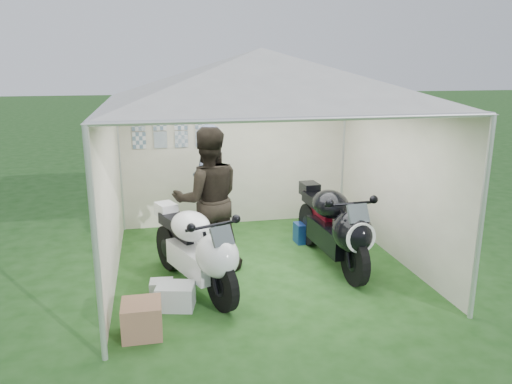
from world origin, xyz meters
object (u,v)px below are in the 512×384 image
at_px(person_blue_jacket, 207,182).
at_px(crate_0, 176,296).
at_px(paddock_stand, 308,232).
at_px(motorcycle_black, 335,225).
at_px(crate_1, 142,319).
at_px(person_dark_jacket, 208,200).
at_px(motorcycle_white, 197,248).
at_px(canopy_tent, 261,81).
at_px(crate_2, 162,288).
at_px(equipment_box, 323,217).

relative_size(person_blue_jacket, crate_0, 4.31).
relative_size(paddock_stand, crate_0, 0.98).
bearing_deg(motorcycle_black, crate_1, -156.39).
distance_m(paddock_stand, crate_1, 3.51).
relative_size(person_dark_jacket, crate_0, 4.61).
distance_m(person_blue_jacket, crate_0, 2.61).
height_order(motorcycle_white, person_blue_jacket, person_blue_jacket).
height_order(canopy_tent, motorcycle_black, canopy_tent).
bearing_deg(crate_2, motorcycle_white, 8.23).
bearing_deg(crate_2, canopy_tent, 28.13).
height_order(person_blue_jacket, crate_1, person_blue_jacket).
bearing_deg(equipment_box, crate_0, -138.97).
bearing_deg(person_dark_jacket, crate_0, 62.22).
relative_size(paddock_stand, equipment_box, 0.86).
xyz_separation_m(paddock_stand, crate_0, (-2.21, -1.82, -0.02)).
distance_m(person_blue_jacket, crate_2, 2.37).
bearing_deg(crate_0, person_blue_jacket, 74.64).
bearing_deg(person_blue_jacket, motorcycle_white, 13.62).
xyz_separation_m(motorcycle_black, crate_0, (-2.27, -0.81, -0.47)).
bearing_deg(crate_2, crate_0, -64.79).
xyz_separation_m(equipment_box, crate_2, (-2.79, -1.96, -0.14)).
distance_m(motorcycle_black, equipment_box, 1.57).
xyz_separation_m(motorcycle_white, crate_1, (-0.68, -0.95, -0.39)).
xyz_separation_m(paddock_stand, crate_1, (-2.59, -2.36, 0.03)).
bearing_deg(crate_2, person_blue_jacket, 68.40).
relative_size(motorcycle_white, equipment_box, 4.06).
xyz_separation_m(person_blue_jacket, equipment_box, (1.97, -0.11, -0.69)).
height_order(equipment_box, crate_1, equipment_box).
distance_m(motorcycle_white, crate_2, 0.66).
relative_size(canopy_tent, person_blue_jacket, 3.03).
distance_m(motorcycle_black, person_dark_jacket, 1.81).
relative_size(canopy_tent, crate_0, 13.07).
relative_size(person_dark_jacket, crate_2, 7.15).
distance_m(person_blue_jacket, equipment_box, 2.09).
bearing_deg(crate_1, motorcycle_black, 27.07).
xyz_separation_m(crate_0, crate_2, (-0.16, 0.34, -0.04)).
bearing_deg(canopy_tent, person_blue_jacket, 114.76).
xyz_separation_m(canopy_tent, crate_1, (-1.64, -1.64, -2.39)).
height_order(equipment_box, crate_0, equipment_box).
distance_m(equipment_box, crate_1, 4.14).
bearing_deg(equipment_box, canopy_tent, -138.89).
bearing_deg(crate_0, motorcycle_black, 19.65).
bearing_deg(motorcycle_white, canopy_tent, 14.41).
distance_m(motorcycle_black, person_blue_jacket, 2.29).
distance_m(canopy_tent, person_blue_jacket, 2.18).
bearing_deg(motorcycle_white, crate_0, -148.36).
xyz_separation_m(canopy_tent, person_blue_jacket, (-0.60, 1.31, -1.64)).
distance_m(canopy_tent, crate_1, 3.33).
xyz_separation_m(person_dark_jacket, crate_2, (-0.68, -0.77, -0.89)).
xyz_separation_m(paddock_stand, person_dark_jacket, (-1.68, -0.72, 0.84)).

